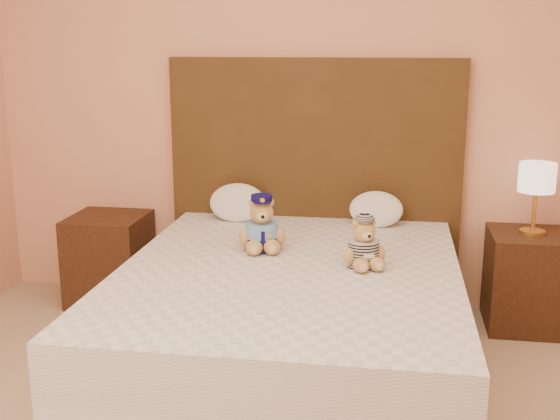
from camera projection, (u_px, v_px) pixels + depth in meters
The scene contains 9 objects.
bed at pixel (289, 321), 3.40m from camera, with size 1.60×2.00×0.55m.
headboard at pixel (314, 184), 4.25m from camera, with size 1.75×0.08×1.50m, color #462C15.
nightstand_left at pixel (110, 259), 4.36m from camera, with size 0.45×0.45×0.55m, color #3B2313.
nightstand_right at pixel (528, 280), 3.97m from camera, with size 0.45×0.45×0.55m, color #3B2313.
lamp at pixel (537, 181), 3.83m from camera, with size 0.20×0.20×0.40m.
teddy_police at pixel (262, 223), 3.56m from camera, with size 0.25×0.24×0.29m, color #AD8643, non-canonical shape.
teddy_prisoner at pixel (364, 243), 3.30m from camera, with size 0.22×0.21×0.24m, color #AD8643, non-canonical shape.
pillow_left at pixel (237, 201), 4.17m from camera, with size 0.34×0.22×0.24m, color white.
pillow_right at pixel (376, 208), 4.04m from camera, with size 0.31×0.20×0.22m, color white.
Camera 1 is at (0.46, -1.94, 1.60)m, focal length 45.00 mm.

